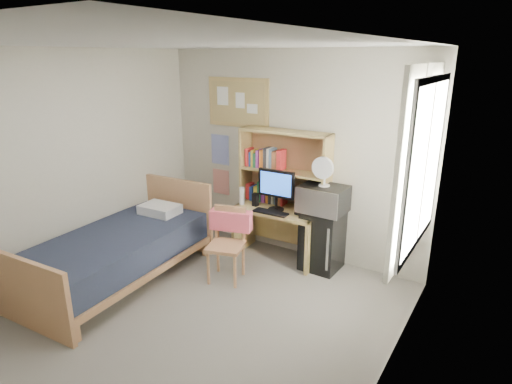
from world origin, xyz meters
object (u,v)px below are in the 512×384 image
Objects in this scene: desk_chair at (226,246)px; bed at (118,257)px; desk at (278,233)px; bulletin_board at (238,103)px; speaker_left at (255,200)px; mini_fridge at (322,239)px; microwave at (324,199)px; monitor at (276,190)px; speaker_right at (298,208)px; desk_fan at (325,173)px.

bed is at bearing -163.51° from desk_chair.
bed is (-1.26, -1.51, -0.04)m from desk.
speaker_left is at bearing -35.51° from bulletin_board.
bulletin_board reaches higher than mini_fridge.
desk_chair is at bearing -132.69° from microwave.
monitor is 3.08× the size of speaker_right.
microwave is (0.82, 0.85, 0.48)m from desk_chair.
monitor is at bearing -90.00° from desk.
speaker_right is at bearing -11.31° from desk.
mini_fridge is 0.49m from speaker_right.
bulletin_board is 1.94m from desk_chair.
desk_fan is (-0.00, -0.02, 0.84)m from mini_fridge.
microwave reaches higher than mini_fridge.
desk_fan reaches higher than bed.
monitor is at bearing -180.00° from speaker_right.
mini_fridge is (0.60, 0.04, 0.04)m from desk.
bulletin_board is 1.31m from monitor.
microwave is at bearing 0.00° from desk_fan.
speaker_right is at bearing -17.19° from bulletin_board.
speaker_right is at bearing 39.48° from bed.
microwave reaches higher than speaker_right.
speaker_left is 1.01m from desk_fan.
speaker_left is at bearing -180.00° from monitor.
desk is at bearing 11.31° from speaker_left.
desk_fan reaches higher than microwave.
bed is at bearing -131.02° from desk.
desk_chair is 1.25m from bed.
monitor reaches higher than microwave.
desk_chair is 5.17× the size of speaker_right.
monitor is 0.96× the size of microwave.
monitor reaches higher than mini_fridge.
desk_chair is at bearing -85.42° from speaker_left.
bed is 2.02m from monitor.
monitor is 0.35m from speaker_right.
desk_chair is 0.40× the size of bed.
desk is 0.52m from speaker_left.
monitor is at bearing 45.47° from bed.
mini_fridge is at bearing 2.61° from desk.
speaker_right reaches higher than bed.
monitor is at bearing -171.01° from desk_fan.
desk_fan reaches higher than speaker_left.
monitor is at bearing -169.13° from mini_fridge.
bed is at bearing -124.82° from speaker_left.
desk_fan is at bearing -10.78° from bulletin_board.
bed is (-1.85, -1.55, -0.08)m from mini_fridge.
desk_fan reaches higher than monitor.
monitor is at bearing -171.01° from microwave.
desk_fan is at bearing 12.78° from speaker_right.
desk is 0.86m from desk_chair.
microwave is (1.39, -0.26, -1.01)m from bulletin_board.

